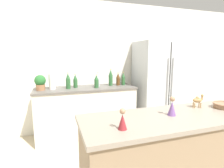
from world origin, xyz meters
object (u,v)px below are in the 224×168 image
(paper_towel_roll, at_px, (52,82))
(back_bottle_2, at_px, (68,81))
(refrigerator, at_px, (159,85))
(back_bottle_5, at_px, (96,82))
(wise_man_figurine_blue, at_px, (172,107))
(back_bottle_1, at_px, (123,79))
(wise_man_figurine_crimson, at_px, (123,120))
(back_bottle_0, at_px, (118,79))
(potted_plant, at_px, (40,82))
(back_bottle_4, at_px, (111,78))
(camel_figurine, at_px, (198,100))
(back_bottle_3, at_px, (75,81))
(fruit_bowl, at_px, (224,105))
(back_bottle_6, at_px, (98,80))

(paper_towel_roll, height_order, back_bottle_2, back_bottle_2)
(refrigerator, xyz_separation_m, back_bottle_5, (-1.33, -0.02, 0.15))
(paper_towel_roll, distance_m, wise_man_figurine_blue, 2.18)
(back_bottle_1, bearing_deg, wise_man_figurine_crimson, -111.98)
(paper_towel_roll, bearing_deg, wise_man_figurine_crimson, -76.79)
(back_bottle_0, height_order, back_bottle_2, back_bottle_2)
(potted_plant, relative_size, back_bottle_4, 0.81)
(camel_figurine, bearing_deg, back_bottle_3, 118.05)
(back_bottle_2, bearing_deg, back_bottle_5, -5.34)
(paper_towel_roll, distance_m, back_bottle_1, 1.34)
(fruit_bowl, bearing_deg, back_bottle_6, 112.21)
(potted_plant, xyz_separation_m, back_bottle_4, (1.27, 0.09, 0.02))
(fruit_bowl, bearing_deg, back_bottle_1, 98.36)
(paper_towel_roll, distance_m, wise_man_figurine_crimson, 2.13)
(back_bottle_1, height_order, camel_figurine, back_bottle_1)
(potted_plant, xyz_separation_m, fruit_bowl, (1.81, -1.88, -0.04))
(refrigerator, height_order, back_bottle_1, refrigerator)
(back_bottle_3, relative_size, wise_man_figurine_crimson, 1.59)
(back_bottle_0, distance_m, back_bottle_5, 0.48)
(wise_man_figurine_crimson, bearing_deg, back_bottle_4, 74.41)
(potted_plant, distance_m, paper_towel_roll, 0.19)
(back_bottle_6, relative_size, wise_man_figurine_blue, 1.55)
(refrigerator, bearing_deg, back_bottle_5, -179.10)
(potted_plant, bearing_deg, back_bottle_1, 2.64)
(back_bottle_4, distance_m, wise_man_figurine_blue, 1.99)
(refrigerator, height_order, back_bottle_6, refrigerator)
(back_bottle_0, height_order, camel_figurine, back_bottle_0)
(potted_plant, height_order, camel_figurine, potted_plant)
(back_bottle_2, height_order, back_bottle_5, back_bottle_2)
(potted_plant, height_order, wise_man_figurine_blue, potted_plant)
(refrigerator, height_order, camel_figurine, refrigerator)
(refrigerator, height_order, wise_man_figurine_blue, refrigerator)
(potted_plant, bearing_deg, wise_man_figurine_blue, -57.91)
(camel_figurine, height_order, wise_man_figurine_crimson, wise_man_figurine_crimson)
(potted_plant, xyz_separation_m, back_bottle_6, (1.01, 0.08, -0.01))
(wise_man_figurine_crimson, bearing_deg, wise_man_figurine_blue, 15.07)
(back_bottle_6, bearing_deg, back_bottle_0, -2.15)
(refrigerator, distance_m, back_bottle_1, 0.78)
(potted_plant, xyz_separation_m, paper_towel_roll, (0.19, 0.03, -0.00))
(camel_figurine, bearing_deg, wise_man_figurine_crimson, -164.42)
(paper_towel_roll, distance_m, back_bottle_6, 0.82)
(potted_plant, distance_m, back_bottle_2, 0.45)
(back_bottle_3, relative_size, back_bottle_4, 0.76)
(refrigerator, bearing_deg, wise_man_figurine_crimson, -128.69)
(back_bottle_4, relative_size, wise_man_figurine_crimson, 2.09)
(potted_plant, bearing_deg, wise_man_figurine_crimson, -71.66)
(back_bottle_4, bearing_deg, back_bottle_5, -156.09)
(paper_towel_roll, relative_size, back_bottle_5, 1.14)
(back_bottle_2, bearing_deg, paper_towel_roll, 171.13)
(potted_plant, bearing_deg, back_bottle_4, 3.85)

